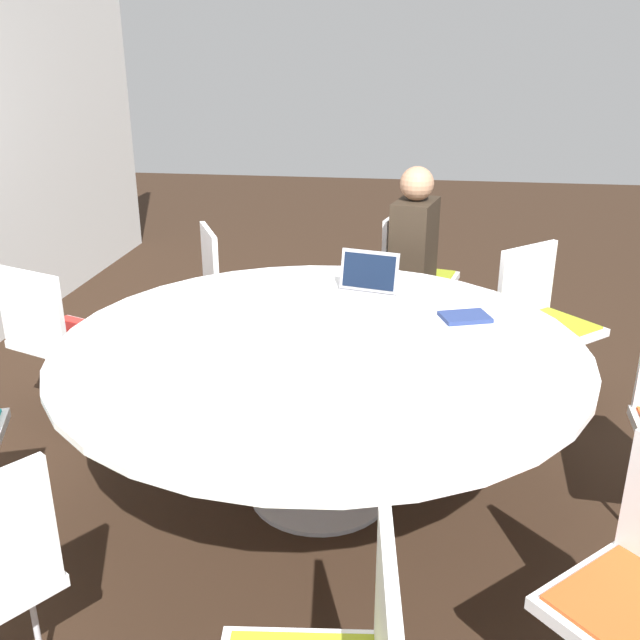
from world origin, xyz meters
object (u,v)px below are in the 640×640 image
(chair_2, at_px, (55,329))
(person_0, at_px, (416,251))
(chair_0, at_px, (411,269))
(chair_8, at_px, (542,313))
(chair_1, at_px, (232,283))
(spiral_notebook, at_px, (465,317))
(laptop, at_px, (366,286))

(chair_2, height_order, person_0, person_0)
(chair_2, bearing_deg, person_0, 50.75)
(chair_0, relative_size, chair_8, 1.00)
(chair_1, xyz_separation_m, chair_2, (-0.85, 0.70, 0.00))
(chair_8, distance_m, spiral_notebook, 0.86)
(laptop, bearing_deg, person_0, 89.06)
(chair_2, xyz_separation_m, spiral_notebook, (-0.10, -2.03, 0.22))
(chair_0, height_order, spiral_notebook, chair_0)
(chair_2, relative_size, spiral_notebook, 3.54)
(chair_2, height_order, laptop, laptop)
(person_0, bearing_deg, laptop, -0.94)
(chair_0, xyz_separation_m, spiral_notebook, (-1.41, -0.26, 0.22))
(chair_0, height_order, chair_2, same)
(laptop, bearing_deg, chair_2, -161.89)
(chair_1, height_order, person_0, person_0)
(person_0, height_order, spiral_notebook, person_0)
(chair_0, xyz_separation_m, person_0, (-0.25, -0.03, 0.19))
(chair_8, xyz_separation_m, spiral_notebook, (-0.70, 0.46, 0.22))
(chair_2, height_order, spiral_notebook, chair_2)
(chair_0, distance_m, chair_8, 1.01)
(person_0, relative_size, laptop, 3.66)
(chair_8, xyz_separation_m, person_0, (0.46, 0.69, 0.19))
(spiral_notebook, bearing_deg, chair_8, -33.32)
(chair_2, xyz_separation_m, laptop, (0.13, -1.57, 0.26))
(chair_0, bearing_deg, chair_8, 58.60)
(laptop, height_order, spiral_notebook, laptop)
(chair_0, height_order, laptop, laptop)
(chair_0, bearing_deg, spiral_notebook, 23.70)
(chair_0, distance_m, chair_1, 1.16)
(chair_1, distance_m, spiral_notebook, 1.65)
(chair_0, height_order, chair_8, same)
(chair_8, distance_m, laptop, 1.07)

